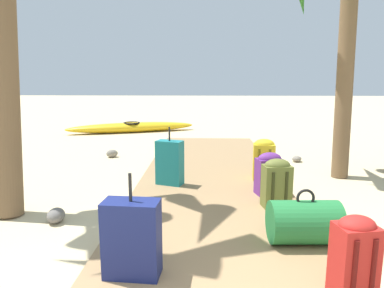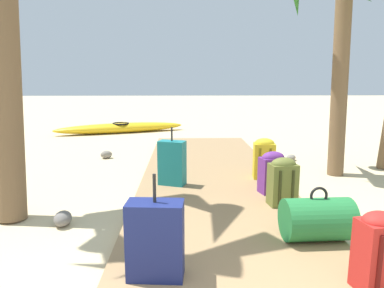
{
  "view_description": "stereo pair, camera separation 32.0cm",
  "coord_description": "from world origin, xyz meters",
  "px_view_note": "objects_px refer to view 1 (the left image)",
  "views": [
    {
      "loc": [
        -0.11,
        -1.12,
        1.52
      ],
      "look_at": [
        -0.29,
        4.12,
        0.55
      ],
      "focal_mm": 32.58,
      "sensor_mm": 36.0,
      "label": 1
    },
    {
      "loc": [
        -0.43,
        -1.12,
        1.52
      ],
      "look_at": [
        -0.29,
        4.12,
        0.55
      ],
      "focal_mm": 32.58,
      "sensor_mm": 36.0,
      "label": 2
    }
  ],
  "objects_px": {
    "backpack_purple": "(269,172)",
    "backpack_olive": "(277,182)",
    "backpack_yellow": "(264,158)",
    "duffel_bag_green": "(304,222)",
    "suitcase_teal": "(170,163)",
    "kayak": "(132,127)",
    "backpack_red": "(355,255)",
    "suitcase_navy": "(132,239)"
  },
  "relations": [
    {
      "from": "backpack_red",
      "to": "duffel_bag_green",
      "type": "bearing_deg",
      "value": 97.96
    },
    {
      "from": "backpack_yellow",
      "to": "backpack_purple",
      "type": "height_order",
      "value": "backpack_yellow"
    },
    {
      "from": "backpack_yellow",
      "to": "duffel_bag_green",
      "type": "bearing_deg",
      "value": -89.38
    },
    {
      "from": "backpack_purple",
      "to": "duffel_bag_green",
      "type": "bearing_deg",
      "value": -87.18
    },
    {
      "from": "duffel_bag_green",
      "to": "backpack_olive",
      "type": "height_order",
      "value": "backpack_olive"
    },
    {
      "from": "kayak",
      "to": "duffel_bag_green",
      "type": "bearing_deg",
      "value": -67.04
    },
    {
      "from": "suitcase_navy",
      "to": "backpack_olive",
      "type": "bearing_deg",
      "value": 47.43
    },
    {
      "from": "suitcase_navy",
      "to": "backpack_yellow",
      "type": "distance_m",
      "value": 2.96
    },
    {
      "from": "suitcase_teal",
      "to": "backpack_olive",
      "type": "xyz_separation_m",
      "value": [
        1.3,
        -0.84,
        -0.01
      ]
    },
    {
      "from": "backpack_yellow",
      "to": "kayak",
      "type": "height_order",
      "value": "backpack_yellow"
    },
    {
      "from": "backpack_olive",
      "to": "backpack_yellow",
      "type": "bearing_deg",
      "value": 87.83
    },
    {
      "from": "backpack_red",
      "to": "suitcase_teal",
      "type": "xyz_separation_m",
      "value": [
        -1.48,
        2.51,
        0.01
      ]
    },
    {
      "from": "duffel_bag_green",
      "to": "backpack_purple",
      "type": "xyz_separation_m",
      "value": [
        -0.07,
        1.35,
        0.09
      ]
    },
    {
      "from": "backpack_yellow",
      "to": "duffel_bag_green",
      "type": "distance_m",
      "value": 2.03
    },
    {
      "from": "duffel_bag_green",
      "to": "backpack_yellow",
      "type": "bearing_deg",
      "value": 90.62
    },
    {
      "from": "suitcase_navy",
      "to": "suitcase_teal",
      "type": "height_order",
      "value": "suitcase_teal"
    },
    {
      "from": "suitcase_teal",
      "to": "backpack_olive",
      "type": "height_order",
      "value": "suitcase_teal"
    },
    {
      "from": "backpack_yellow",
      "to": "duffel_bag_green",
      "type": "xyz_separation_m",
      "value": [
        0.02,
        -2.03,
        -0.12
      ]
    },
    {
      "from": "suitcase_teal",
      "to": "kayak",
      "type": "relative_size",
      "value": 0.22
    },
    {
      "from": "suitcase_teal",
      "to": "backpack_red",
      "type": "bearing_deg",
      "value": -59.59
    },
    {
      "from": "backpack_olive",
      "to": "kayak",
      "type": "bearing_deg",
      "value": 115.36
    },
    {
      "from": "suitcase_navy",
      "to": "suitcase_teal",
      "type": "distance_m",
      "value": 2.31
    },
    {
      "from": "duffel_bag_green",
      "to": "suitcase_teal",
      "type": "relative_size",
      "value": 0.78
    },
    {
      "from": "backpack_purple",
      "to": "backpack_olive",
      "type": "relative_size",
      "value": 0.96
    },
    {
      "from": "backpack_purple",
      "to": "suitcase_teal",
      "type": "distance_m",
      "value": 1.36
    },
    {
      "from": "backpack_purple",
      "to": "backpack_olive",
      "type": "xyz_separation_m",
      "value": [
        0.0,
        -0.46,
        0.01
      ]
    },
    {
      "from": "backpack_yellow",
      "to": "backpack_olive",
      "type": "height_order",
      "value": "backpack_yellow"
    },
    {
      "from": "duffel_bag_green",
      "to": "kayak",
      "type": "height_order",
      "value": "duffel_bag_green"
    },
    {
      "from": "suitcase_teal",
      "to": "backpack_olive",
      "type": "bearing_deg",
      "value": -32.85
    },
    {
      "from": "backpack_yellow",
      "to": "suitcase_teal",
      "type": "xyz_separation_m",
      "value": [
        -1.34,
        -0.29,
        -0.01
      ]
    },
    {
      "from": "suitcase_navy",
      "to": "backpack_red",
      "type": "xyz_separation_m",
      "value": [
        1.53,
        -0.2,
        0.01
      ]
    },
    {
      "from": "suitcase_navy",
      "to": "backpack_red",
      "type": "relative_size",
      "value": 1.38
    },
    {
      "from": "backpack_olive",
      "to": "suitcase_teal",
      "type": "bearing_deg",
      "value": 147.15
    },
    {
      "from": "suitcase_navy",
      "to": "duffel_bag_green",
      "type": "relative_size",
      "value": 1.26
    },
    {
      "from": "backpack_red",
      "to": "backpack_purple",
      "type": "height_order",
      "value": "backpack_red"
    },
    {
      "from": "backpack_purple",
      "to": "suitcase_teal",
      "type": "bearing_deg",
      "value": 163.57
    },
    {
      "from": "backpack_yellow",
      "to": "kayak",
      "type": "xyz_separation_m",
      "value": [
        -3.0,
        5.11,
        -0.25
      ]
    },
    {
      "from": "backpack_yellow",
      "to": "backpack_olive",
      "type": "relative_size",
      "value": 1.06
    },
    {
      "from": "duffel_bag_green",
      "to": "backpack_olive",
      "type": "bearing_deg",
      "value": 94.16
    },
    {
      "from": "kayak",
      "to": "backpack_olive",
      "type": "bearing_deg",
      "value": -64.64
    },
    {
      "from": "backpack_olive",
      "to": "kayak",
      "type": "height_order",
      "value": "backpack_olive"
    },
    {
      "from": "backpack_olive",
      "to": "kayak",
      "type": "distance_m",
      "value": 6.91
    }
  ]
}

